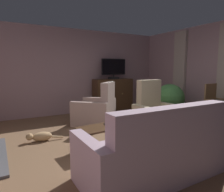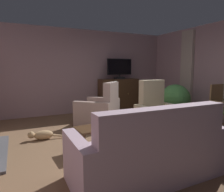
{
  "view_description": "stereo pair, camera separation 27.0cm",
  "coord_description": "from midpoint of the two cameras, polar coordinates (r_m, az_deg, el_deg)",
  "views": [
    {
      "loc": [
        -2.12,
        -2.98,
        1.4
      ],
      "look_at": [
        -0.19,
        0.43,
        0.87
      ],
      "focal_mm": 32.61,
      "sensor_mm": 36.0,
      "label": 1
    },
    {
      "loc": [
        -1.88,
        -3.11,
        1.4
      ],
      "look_at": [
        -0.19,
        0.43,
        0.87
      ],
      "focal_mm": 32.61,
      "sensor_mm": 36.0,
      "label": 2
    }
  ],
  "objects": [
    {
      "name": "coffee_table",
      "position": [
        3.64,
        -3.45,
        -9.06
      ],
      "size": [
        1.09,
        0.53,
        0.4
      ],
      "color": "#422B19",
      "rests_on": "ground_plane"
    },
    {
      "name": "tv_cabinet",
      "position": [
        6.75,
        -0.9,
        0.08
      ],
      "size": [
        1.32,
        0.45,
        1.07
      ],
      "color": "black",
      "rests_on": "ground_plane"
    },
    {
      "name": "cat",
      "position": [
        4.29,
        -21.19,
        -10.56
      ],
      "size": [
        0.69,
        0.21,
        0.2
      ],
      "color": "tan",
      "rests_on": "ground_plane"
    },
    {
      "name": "wall_back",
      "position": [
        6.54,
        -11.79,
        6.66
      ],
      "size": [
        6.51,
        0.1,
        2.62
      ],
      "primitive_type": "cube",
      "color": "gray",
      "rests_on": "ground_plane"
    },
    {
      "name": "rug_central",
      "position": [
        3.52,
        7.61,
        -15.74
      ],
      "size": [
        2.0,
        1.79,
        0.01
      ],
      "primitive_type": "cube",
      "color": "tan",
      "rests_on": "ground_plane"
    },
    {
      "name": "armchair_near_window",
      "position": [
        4.65,
        10.85,
        -5.67
      ],
      "size": [
        0.88,
        0.9,
        1.15
      ],
      "color": "tan",
      "rests_on": "ground_plane"
    },
    {
      "name": "potted_plant_small_fern_corner",
      "position": [
        5.9,
        14.62,
        -0.92
      ],
      "size": [
        0.81,
        0.81,
        0.98
      ],
      "color": "#3D4C5B",
      "rests_on": "ground_plane"
    },
    {
      "name": "armchair_beside_cabinet",
      "position": [
        5.23,
        -5.83,
        -4.22
      ],
      "size": [
        1.31,
        1.31,
        1.09
      ],
      "color": "#A3897F",
      "rests_on": "ground_plane"
    },
    {
      "name": "ground_plane",
      "position": [
        3.91,
        3.63,
        -13.67
      ],
      "size": [
        6.51,
        6.86,
        0.04
      ],
      "primitive_type": "cube",
      "color": "brown"
    },
    {
      "name": "sofa_floral",
      "position": [
        2.74,
        9.61,
        -15.44
      ],
      "size": [
        1.97,
        0.87,
        0.98
      ],
      "color": "#AD93A3",
      "rests_on": "ground_plane"
    },
    {
      "name": "tv_remote",
      "position": [
        3.64,
        -3.51,
        -8.07
      ],
      "size": [
        0.06,
        0.17,
        0.02
      ],
      "primitive_type": "cube",
      "rotation": [
        0.0,
        0.0,
        1.6
      ],
      "color": "black",
      "rests_on": "coffee_table"
    },
    {
      "name": "curtain_panel_far",
      "position": [
        6.72,
        17.38,
        7.62
      ],
      "size": [
        0.1,
        0.44,
        2.2
      ],
      "primitive_type": "cube",
      "color": "#B2A393"
    },
    {
      "name": "television",
      "position": [
        6.64,
        -0.7,
        7.78
      ],
      "size": [
        0.86,
        0.2,
        0.65
      ],
      "color": "black",
      "rests_on": "tv_cabinet"
    },
    {
      "name": "side_chair_tucked_against_wall",
      "position": [
        5.42,
        25.65,
        -2.27
      ],
      "size": [
        0.51,
        0.48,
        1.04
      ],
      "color": "#4C703D",
      "rests_on": "ground_plane"
    }
  ]
}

